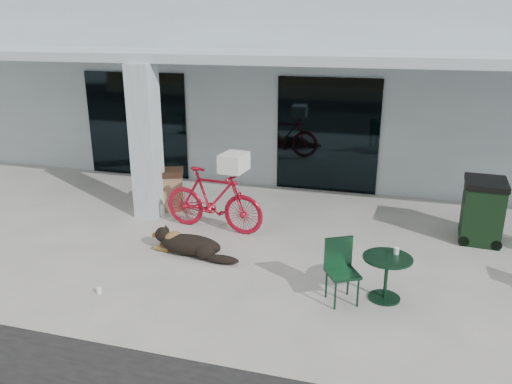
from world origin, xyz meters
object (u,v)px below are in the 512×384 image
(dog, at_px, (190,244))
(cafe_chair_far_a, at_px, (343,273))
(cafe_table_far, at_px, (386,278))
(bicycle, at_px, (213,200))
(wheeled_bin, at_px, (482,210))
(trash_receptacle, at_px, (171,190))

(dog, bearing_deg, cafe_chair_far_a, -9.08)
(cafe_table_far, bearing_deg, dog, 169.93)
(bicycle, distance_m, cafe_chair_far_a, 3.41)
(dog, xyz_separation_m, wheeled_bin, (4.91, 2.10, 0.37))
(bicycle, xyz_separation_m, wheeled_bin, (4.92, 0.90, -0.04))
(bicycle, distance_m, dog, 1.27)
(bicycle, relative_size, cafe_chair_far_a, 2.21)
(cafe_chair_far_a, distance_m, wheeled_bin, 3.68)
(dog, relative_size, cafe_chair_far_a, 1.37)
(bicycle, height_order, dog, bicycle)
(dog, relative_size, wheeled_bin, 1.10)
(dog, bearing_deg, bicycle, 99.20)
(trash_receptacle, relative_size, wheeled_bin, 0.77)
(cafe_table_far, distance_m, cafe_chair_far_a, 0.67)
(cafe_chair_far_a, bearing_deg, cafe_table_far, -5.72)
(cafe_chair_far_a, relative_size, wheeled_bin, 0.81)
(bicycle, xyz_separation_m, cafe_table_far, (3.32, -1.79, -0.29))
(cafe_chair_far_a, bearing_deg, bicycle, 113.55)
(bicycle, bearing_deg, wheeled_bin, -73.27)
(trash_receptacle, bearing_deg, wheeled_bin, 0.70)
(cafe_table_far, xyz_separation_m, wheeled_bin, (1.60, 2.69, 0.25))
(cafe_table_far, bearing_deg, bicycle, 151.71)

